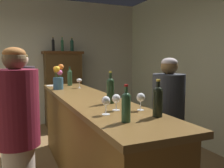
% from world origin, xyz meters
% --- Properties ---
extents(wall_back, '(5.70, 0.12, 2.87)m').
position_xyz_m(wall_back, '(0.00, 2.88, 1.44)').
color(wall_back, '#BAB59A').
rests_on(wall_back, ground).
extents(wall_right, '(0.12, 5.75, 2.87)m').
position_xyz_m(wall_right, '(2.85, 0.00, 1.44)').
color(wall_right, '#B7BA97').
rests_on(wall_right, ground).
extents(bar_counter, '(0.64, 3.16, 1.07)m').
position_xyz_m(bar_counter, '(0.64, -0.13, 0.54)').
color(bar_counter, brown).
rests_on(bar_counter, ground).
extents(display_cabinet, '(0.88, 0.41, 1.69)m').
position_xyz_m(display_cabinet, '(0.89, 2.58, 0.88)').
color(display_cabinet, '#452F15').
rests_on(display_cabinet, ground).
extents(wine_bottle_merlot, '(0.08, 0.08, 0.32)m').
position_xyz_m(wine_bottle_merlot, '(0.72, 1.17, 1.22)').
color(wine_bottle_merlot, '#29482D').
rests_on(wine_bottle_merlot, bar_counter).
extents(wine_bottle_riesling, '(0.08, 0.08, 0.33)m').
position_xyz_m(wine_bottle_riesling, '(0.73, -0.58, 1.22)').
color(wine_bottle_riesling, '#1E361E').
rests_on(wine_bottle_riesling, bar_counter).
extents(wine_bottle_syrah, '(0.07, 0.07, 0.27)m').
position_xyz_m(wine_bottle_syrah, '(0.55, -1.29, 1.19)').
color(wine_bottle_syrah, '#2B5134').
rests_on(wine_bottle_syrah, bar_counter).
extents(wine_bottle_pinot, '(0.08, 0.08, 0.30)m').
position_xyz_m(wine_bottle_pinot, '(0.85, -1.25, 1.20)').
color(wine_bottle_pinot, black).
rests_on(wine_bottle_pinot, bar_counter).
extents(wine_glass_front, '(0.08, 0.08, 0.16)m').
position_xyz_m(wine_glass_front, '(0.84, -0.99, 1.18)').
color(wine_glass_front, white).
rests_on(wine_glass_front, bar_counter).
extents(wine_glass_mid, '(0.07, 0.07, 0.15)m').
position_xyz_m(wine_glass_mid, '(0.50, -1.03, 1.18)').
color(wine_glass_mid, white).
rests_on(wine_glass_mid, bar_counter).
extents(wine_glass_rear, '(0.08, 0.08, 0.14)m').
position_xyz_m(wine_glass_rear, '(0.64, -0.91, 1.17)').
color(wine_glass_rear, white).
rests_on(wine_glass_rear, bar_counter).
extents(wine_glass_spare, '(0.08, 0.08, 0.15)m').
position_xyz_m(wine_glass_spare, '(0.77, 0.77, 1.18)').
color(wine_glass_spare, white).
rests_on(wine_glass_spare, bar_counter).
extents(flower_arrangement, '(0.16, 0.19, 0.38)m').
position_xyz_m(flower_arrangement, '(0.44, 0.74, 1.24)').
color(flower_arrangement, '#315B75').
rests_on(flower_arrangement, bar_counter).
extents(cheese_plate, '(0.19, 0.19, 0.01)m').
position_xyz_m(cheese_plate, '(0.42, 1.21, 1.08)').
color(cheese_plate, white).
rests_on(cheese_plate, bar_counter).
extents(display_bottle_left, '(0.06, 0.06, 0.32)m').
position_xyz_m(display_bottle_left, '(0.69, 2.58, 1.83)').
color(display_bottle_left, black).
rests_on(display_bottle_left, display_cabinet).
extents(display_bottle_midleft, '(0.06, 0.06, 0.33)m').
position_xyz_m(display_bottle_midleft, '(0.89, 2.58, 1.84)').
color(display_bottle_midleft, '#255233').
rests_on(display_bottle_midleft, display_cabinet).
extents(display_bottle_center, '(0.08, 0.08, 0.31)m').
position_xyz_m(display_bottle_center, '(1.11, 2.58, 1.84)').
color(display_bottle_center, '#133224').
rests_on(display_bottle_center, display_cabinet).
extents(patron_tall, '(0.36, 0.36, 1.61)m').
position_xyz_m(patron_tall, '(-0.08, 0.53, 0.88)').
color(patron_tall, gray).
rests_on(patron_tall, ground).
extents(patron_redhead, '(0.35, 0.35, 1.62)m').
position_xyz_m(patron_redhead, '(-0.18, -0.83, 0.89)').
color(patron_redhead, '#B7A899').
rests_on(patron_redhead, ground).
extents(bartender, '(0.35, 0.35, 1.54)m').
position_xyz_m(bartender, '(1.36, -0.71, 0.84)').
color(bartender, brown).
rests_on(bartender, ground).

